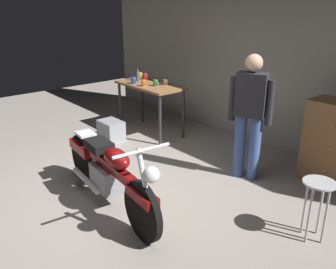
{
  "coord_description": "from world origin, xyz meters",
  "views": [
    {
      "loc": [
        3.33,
        -2.13,
        2.28
      ],
      "look_at": [
        0.02,
        0.7,
        0.65
      ],
      "focal_mm": 38.46,
      "sensor_mm": 36.0,
      "label": 1
    }
  ],
  "objects_px": {
    "person_standing": "(250,112)",
    "mug_green_speckled": "(156,83)",
    "mug_yellow_tall": "(140,75)",
    "mug_red_diner": "(145,77)",
    "motorcycle": "(108,171)",
    "shop_stool": "(318,195)",
    "mug_orange_travel": "(144,83)",
    "bottle": "(137,75)",
    "mug_blue_enamel": "(134,80)",
    "mug_brown_stoneware": "(165,82)",
    "storage_bin": "(111,130)"
  },
  "relations": [
    {
      "from": "mug_brown_stoneware",
      "to": "bottle",
      "type": "xyz_separation_m",
      "value": [
        -0.59,
        -0.16,
        0.05
      ]
    },
    {
      "from": "mug_red_diner",
      "to": "mug_orange_travel",
      "type": "bearing_deg",
      "value": -40.01
    },
    {
      "from": "storage_bin",
      "to": "mug_brown_stoneware",
      "type": "xyz_separation_m",
      "value": [
        0.38,
        0.91,
        0.78
      ]
    },
    {
      "from": "storage_bin",
      "to": "mug_green_speckled",
      "type": "relative_size",
      "value": 3.77
    },
    {
      "from": "mug_blue_enamel",
      "to": "mug_red_diner",
      "type": "xyz_separation_m",
      "value": [
        -0.14,
        0.36,
        -0.0
      ]
    },
    {
      "from": "shop_stool",
      "to": "bottle",
      "type": "relative_size",
      "value": 2.66
    },
    {
      "from": "shop_stool",
      "to": "storage_bin",
      "type": "relative_size",
      "value": 1.45
    },
    {
      "from": "mug_blue_enamel",
      "to": "mug_brown_stoneware",
      "type": "distance_m",
      "value": 0.56
    },
    {
      "from": "bottle",
      "to": "mug_yellow_tall",
      "type": "bearing_deg",
      "value": 132.01
    },
    {
      "from": "storage_bin",
      "to": "mug_red_diner",
      "type": "xyz_separation_m",
      "value": [
        -0.2,
        0.91,
        0.79
      ]
    },
    {
      "from": "mug_yellow_tall",
      "to": "mug_blue_enamel",
      "type": "bearing_deg",
      "value": -50.09
    },
    {
      "from": "mug_red_diner",
      "to": "person_standing",
      "type": "bearing_deg",
      "value": -6.06
    },
    {
      "from": "motorcycle",
      "to": "mug_blue_enamel",
      "type": "relative_size",
      "value": 17.59
    },
    {
      "from": "person_standing",
      "to": "mug_brown_stoneware",
      "type": "bearing_deg",
      "value": -31.07
    },
    {
      "from": "motorcycle",
      "to": "bottle",
      "type": "height_order",
      "value": "bottle"
    },
    {
      "from": "person_standing",
      "to": "mug_yellow_tall",
      "type": "relative_size",
      "value": 14.55
    },
    {
      "from": "person_standing",
      "to": "bottle",
      "type": "height_order",
      "value": "person_standing"
    },
    {
      "from": "mug_brown_stoneware",
      "to": "bottle",
      "type": "height_order",
      "value": "bottle"
    },
    {
      "from": "shop_stool",
      "to": "mug_yellow_tall",
      "type": "bearing_deg",
      "value": 168.04
    },
    {
      "from": "shop_stool",
      "to": "mug_orange_travel",
      "type": "bearing_deg",
      "value": 171.82
    },
    {
      "from": "shop_stool",
      "to": "mug_red_diner",
      "type": "xyz_separation_m",
      "value": [
        -3.9,
        0.85,
        0.46
      ]
    },
    {
      "from": "motorcycle",
      "to": "mug_orange_travel",
      "type": "xyz_separation_m",
      "value": [
        -1.62,
        1.74,
        0.5
      ]
    },
    {
      "from": "shop_stool",
      "to": "bottle",
      "type": "distance_m",
      "value": 4.0
    },
    {
      "from": "shop_stool",
      "to": "mug_blue_enamel",
      "type": "bearing_deg",
      "value": 172.6
    },
    {
      "from": "storage_bin",
      "to": "mug_orange_travel",
      "type": "bearing_deg",
      "value": 69.43
    },
    {
      "from": "mug_green_speckled",
      "to": "bottle",
      "type": "height_order",
      "value": "bottle"
    },
    {
      "from": "shop_stool",
      "to": "mug_red_diner",
      "type": "distance_m",
      "value": 4.02
    },
    {
      "from": "person_standing",
      "to": "mug_blue_enamel",
      "type": "height_order",
      "value": "person_standing"
    },
    {
      "from": "mug_orange_travel",
      "to": "mug_green_speckled",
      "type": "bearing_deg",
      "value": 56.05
    },
    {
      "from": "person_standing",
      "to": "mug_red_diner",
      "type": "xyz_separation_m",
      "value": [
        -2.6,
        0.28,
        0.03
      ]
    },
    {
      "from": "mug_yellow_tall",
      "to": "person_standing",
      "type": "bearing_deg",
      "value": -5.96
    },
    {
      "from": "storage_bin",
      "to": "mug_orange_travel",
      "type": "xyz_separation_m",
      "value": [
        0.21,
        0.56,
        0.78
      ]
    },
    {
      "from": "shop_stool",
      "to": "motorcycle",
      "type": "bearing_deg",
      "value": -146.4
    },
    {
      "from": "person_standing",
      "to": "mug_green_speckled",
      "type": "xyz_separation_m",
      "value": [
        -2.07,
        0.1,
        0.03
      ]
    },
    {
      "from": "mug_green_speckled",
      "to": "mug_yellow_tall",
      "type": "distance_m",
      "value": 0.73
    },
    {
      "from": "mug_green_speckled",
      "to": "motorcycle",
      "type": "bearing_deg",
      "value": -51.7
    },
    {
      "from": "person_standing",
      "to": "shop_stool",
      "type": "distance_m",
      "value": 1.48
    },
    {
      "from": "person_standing",
      "to": "mug_red_diner",
      "type": "height_order",
      "value": "person_standing"
    },
    {
      "from": "storage_bin",
      "to": "mug_yellow_tall",
      "type": "distance_m",
      "value": 1.27
    },
    {
      "from": "motorcycle",
      "to": "storage_bin",
      "type": "height_order",
      "value": "motorcycle"
    },
    {
      "from": "person_standing",
      "to": "mug_orange_travel",
      "type": "distance_m",
      "value": 2.19
    },
    {
      "from": "mug_red_diner",
      "to": "motorcycle",
      "type": "bearing_deg",
      "value": -45.66
    },
    {
      "from": "mug_green_speckled",
      "to": "mug_orange_travel",
      "type": "distance_m",
      "value": 0.21
    },
    {
      "from": "mug_orange_travel",
      "to": "mug_blue_enamel",
      "type": "distance_m",
      "value": 0.28
    },
    {
      "from": "mug_orange_travel",
      "to": "mug_yellow_tall",
      "type": "relative_size",
      "value": 0.94
    },
    {
      "from": "mug_orange_travel",
      "to": "storage_bin",
      "type": "bearing_deg",
      "value": -110.57
    },
    {
      "from": "mug_red_diner",
      "to": "bottle",
      "type": "bearing_deg",
      "value": -95.31
    },
    {
      "from": "mug_yellow_tall",
      "to": "mug_orange_travel",
      "type": "bearing_deg",
      "value": -31.59
    },
    {
      "from": "mug_green_speckled",
      "to": "mug_yellow_tall",
      "type": "bearing_deg",
      "value": 164.87
    },
    {
      "from": "shop_stool",
      "to": "mug_yellow_tall",
      "type": "xyz_separation_m",
      "value": [
        -4.07,
        0.86,
        0.45
      ]
    }
  ]
}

